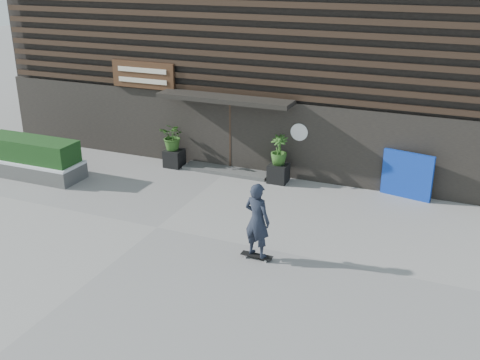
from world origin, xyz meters
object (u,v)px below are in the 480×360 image
at_px(planter_pot_right, 278,173).
at_px(skateboarder, 257,220).
at_px(planter_pot_left, 174,158).
at_px(blue_tarp, 407,175).
at_px(raised_bed, 33,168).

height_order(planter_pot_right, skateboarder, skateboarder).
distance_m(planter_pot_left, planter_pot_right, 3.80).
bearing_deg(planter_pot_left, blue_tarp, 2.22).
height_order(planter_pot_right, blue_tarp, blue_tarp).
relative_size(planter_pot_left, raised_bed, 0.17).
xyz_separation_m(planter_pot_left, raised_bed, (-3.87, -2.61, -0.05)).
height_order(planter_pot_left, raised_bed, planter_pot_left).
bearing_deg(skateboarder, blue_tarp, 62.18).
xyz_separation_m(planter_pot_right, blue_tarp, (3.94, 0.30, 0.41)).
distance_m(planter_pot_left, blue_tarp, 7.75).
bearing_deg(blue_tarp, planter_pot_right, -164.39).
bearing_deg(blue_tarp, raised_bed, -154.69).
relative_size(planter_pot_right, blue_tarp, 0.40).
height_order(planter_pot_left, skateboarder, skateboarder).
bearing_deg(planter_pot_left, planter_pot_right, 0.00).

